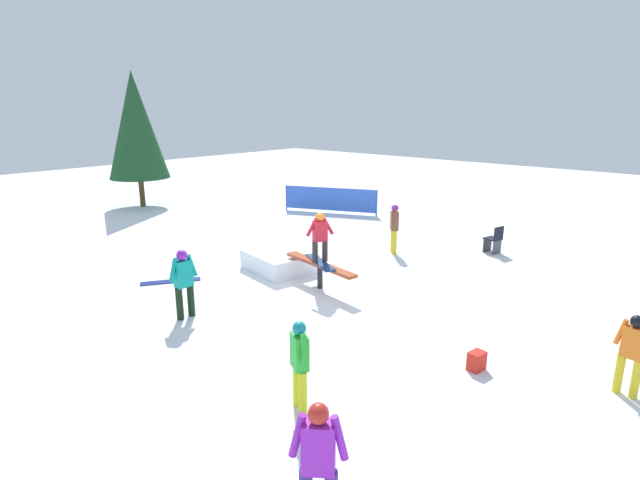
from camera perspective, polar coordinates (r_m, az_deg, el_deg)
name	(u,v)px	position (r m, az deg, el deg)	size (l,w,h in m)	color
ground_plane	(320,288)	(12.83, 0.00, -5.50)	(60.00, 60.00, 0.00)	white
rail_feature	(320,267)	(12.64, 0.00, -3.06)	(2.52, 0.71, 0.68)	black
snow_kicker_ramp	(279,261)	(14.14, -4.66, -2.43)	(1.80, 1.50, 0.53)	white
main_rider_on_rail	(320,239)	(12.43, 0.00, 0.14)	(1.47, 0.97, 1.30)	navy
bystander_teal	(184,280)	(11.22, -15.32, -4.45)	(0.24, 0.70, 1.55)	black
bystander_brown	(394,226)	(15.77, 8.48, 1.60)	(0.50, 0.54, 1.55)	gold
bystander_orange	(632,351)	(9.46, 32.07, -10.70)	(0.57, 0.22, 1.38)	gold
bystander_green	(300,361)	(7.71, -2.34, -13.65)	(0.57, 0.35, 1.46)	yellow
bystander_purple	(318,461)	(5.80, -0.18, -23.92)	(0.57, 0.45, 1.57)	navy
loose_snowboard_navy	(171,281)	(13.84, -16.70, -4.55)	(1.53, 0.28, 0.02)	navy
folding_chair	(494,240)	(16.61, 19.27, -0.03)	(0.53, 0.53, 0.88)	#3F3F44
backpack_on_snow	(477,361)	(9.47, 17.46, -13.04)	(0.30, 0.22, 0.34)	red
safety_fence	(330,199)	(21.56, 1.18, 4.69)	(3.79, 1.68, 1.10)	blue
pine_tree_near	(136,125)	(24.08, -20.33, 12.18)	(2.64, 2.64, 5.99)	#4C331E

